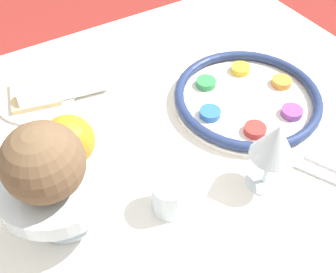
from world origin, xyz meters
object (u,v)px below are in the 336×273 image
orange_fruit (69,140)px  coconut (43,162)px  wine_glass (275,143)px  bread_plate (36,96)px  napkin_roll (63,91)px  fruit_stand (58,184)px  cup_mid (170,196)px  seder_plate (247,98)px

orange_fruit → coconut: bearing=38.5°
wine_glass → bread_plate: 0.51m
coconut → orange_fruit: bearing=-141.5°
coconut → napkin_roll: size_ratio=0.60×
wine_glass → fruit_stand: wine_glass is taller
cup_mid → wine_glass: bearing=165.8°
wine_glass → orange_fruit: size_ratio=1.85×
wine_glass → fruit_stand: 0.34m
napkin_roll → orange_fruit: bearing=76.1°
seder_plate → fruit_stand: fruit_stand is taller
seder_plate → coconut: coconut is taller
orange_fruit → napkin_roll: 0.29m
fruit_stand → napkin_roll: 0.29m
wine_glass → cup_mid: bearing=-14.2°
bread_plate → coconut: bearing=79.9°
bread_plate → cup_mid: bearing=105.4°
bread_plate → orange_fruit: bearing=87.7°
wine_glass → fruit_stand: bearing=-20.5°
orange_fruit → napkin_roll: bearing=-103.9°
coconut → napkin_roll: (-0.11, -0.29, -0.14)m
coconut → bread_plate: 0.36m
wine_glass → cup_mid: size_ratio=2.26×
wine_glass → napkin_roll: wine_glass is taller
orange_fruit → coconut: coconut is taller
coconut → fruit_stand: bearing=-115.7°
seder_plate → fruit_stand: size_ratio=1.64×
seder_plate → wine_glass: size_ratio=2.19×
coconut → cup_mid: (-0.16, 0.05, -0.13)m
wine_glass → napkin_roll: bearing=-60.8°
coconut → bread_plate: (-0.06, -0.32, -0.15)m
wine_glass → orange_fruit: bearing=-25.3°
coconut → seder_plate: bearing=-169.4°
wine_glass → orange_fruit: 0.31m
fruit_stand → napkin_roll: (-0.10, -0.27, -0.06)m
coconut → bread_plate: bearing=-100.1°
seder_plate → bread_plate: seder_plate is taller
bread_plate → napkin_roll: napkin_roll is taller
seder_plate → coconut: (0.43, 0.08, 0.15)m
wine_glass → fruit_stand: size_ratio=0.75×
coconut → napkin_roll: bearing=-110.5°
fruit_stand → napkin_roll: fruit_stand is taller
wine_glass → coconut: size_ratio=1.25×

